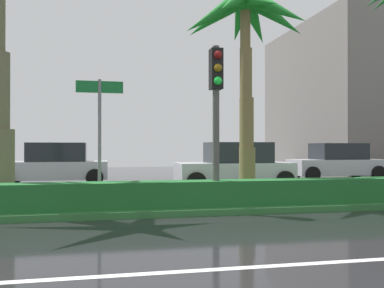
% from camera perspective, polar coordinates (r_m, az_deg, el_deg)
% --- Properties ---
extents(ground_plane, '(90.00, 42.00, 0.10)m').
position_cam_1_polar(ground_plane, '(12.32, -9.80, -7.84)').
color(ground_plane, black).
extents(near_lane_divider_stripe, '(81.00, 0.14, 0.01)m').
position_cam_1_polar(near_lane_divider_stripe, '(5.45, -6.81, -16.84)').
color(near_lane_divider_stripe, white).
rests_on(near_lane_divider_stripe, ground_plane).
extents(median_strip, '(85.50, 4.00, 0.15)m').
position_cam_1_polar(median_strip, '(11.32, -9.60, -7.86)').
color(median_strip, '#2D6B33').
rests_on(median_strip, ground_plane).
extents(median_hedge, '(76.50, 0.70, 0.60)m').
position_cam_1_polar(median_hedge, '(9.88, -9.25, -6.76)').
color(median_hedge, '#1E6028').
rests_on(median_hedge, median_strip).
extents(palm_tree_centre, '(3.67, 3.84, 6.08)m').
position_cam_1_polar(palm_tree_centre, '(12.50, 7.20, 15.75)').
color(palm_tree_centre, brown).
rests_on(palm_tree_centre, median_strip).
extents(traffic_signal_median_right, '(0.28, 0.43, 3.79)m').
position_cam_1_polar(traffic_signal_median_right, '(10.17, 3.24, 6.46)').
color(traffic_signal_median_right, '#4C4C47').
rests_on(traffic_signal_median_right, median_strip).
extents(street_name_sign, '(1.10, 0.08, 3.00)m').
position_cam_1_polar(street_name_sign, '(10.36, -12.22, 2.56)').
color(street_name_sign, slate).
rests_on(street_name_sign, median_strip).
extents(car_in_traffic_second, '(4.30, 2.02, 1.72)m').
position_cam_1_polar(car_in_traffic_second, '(18.30, -17.84, -2.63)').
color(car_in_traffic_second, silver).
rests_on(car_in_traffic_second, ground_plane).
extents(car_in_traffic_third, '(4.30, 2.02, 1.72)m').
position_cam_1_polar(car_in_traffic_third, '(16.12, 5.79, -2.96)').
color(car_in_traffic_third, silver).
rests_on(car_in_traffic_third, ground_plane).
extents(car_in_traffic_fourth, '(4.30, 2.02, 1.72)m').
position_cam_1_polar(car_in_traffic_fourth, '(21.36, 18.68, -2.31)').
color(car_in_traffic_fourth, silver).
rests_on(car_in_traffic_fourth, ground_plane).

